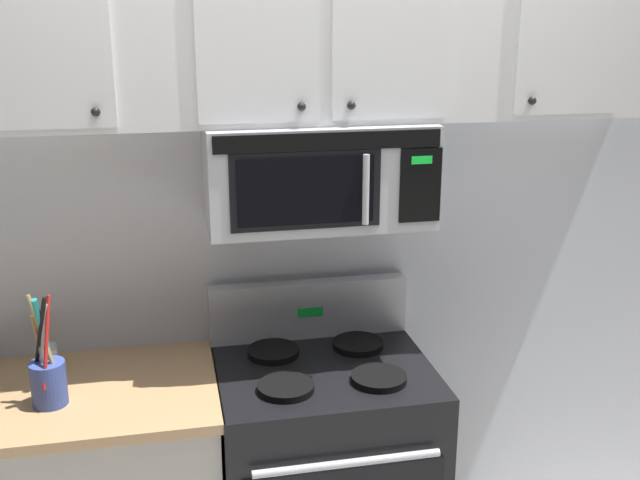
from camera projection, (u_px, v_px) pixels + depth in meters
name	position (u px, v px, depth m)	size (l,w,h in m)	color
back_wall	(304.00, 218.00, 2.90)	(5.20, 0.10, 2.70)	silver
stove_range	(324.00, 473.00, 2.81)	(0.76, 0.69, 1.12)	black
over_range_microwave	(317.00, 173.00, 2.60)	(0.76, 0.43, 0.35)	#B7BABF
upper_cabinets	(315.00, 37.00, 2.50)	(2.50, 0.36, 0.55)	silver
utensil_crock_blue	(48.00, 375.00, 2.41)	(0.11, 0.12, 0.37)	#384C9E
salt_shaker	(51.00, 358.00, 2.64)	(0.05, 0.05, 0.10)	white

